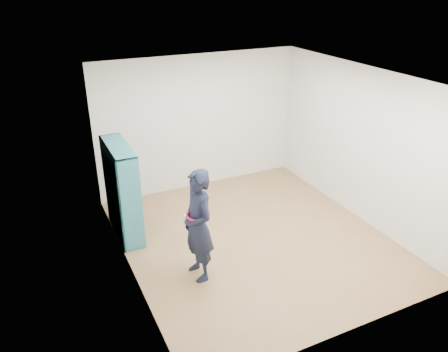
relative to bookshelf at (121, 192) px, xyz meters
name	(u,v)px	position (x,y,z in m)	size (l,w,h in m)	color
floor	(254,238)	(1.85, -1.08, -0.76)	(4.50, 4.50, 0.00)	olive
ceiling	(260,78)	(1.85, -1.08, 1.84)	(4.50, 4.50, 0.00)	white
wall_left	(124,191)	(-0.15, -1.08, 0.54)	(0.02, 4.50, 2.60)	silver
wall_right	(361,145)	(3.85, -1.08, 0.54)	(0.02, 4.50, 2.60)	silver
wall_back	(199,123)	(1.85, 1.17, 0.54)	(4.00, 0.02, 2.60)	silver
wall_front	(359,241)	(1.85, -3.33, 0.54)	(4.00, 0.02, 2.60)	silver
bookshelf	(121,192)	(0.00, 0.00, 0.00)	(0.34, 1.16, 1.54)	#27737B
person	(198,226)	(0.69, -1.56, 0.06)	(0.43, 0.62, 1.63)	black
smartphone	(184,219)	(0.53, -1.48, 0.17)	(0.03, 0.10, 0.14)	silver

